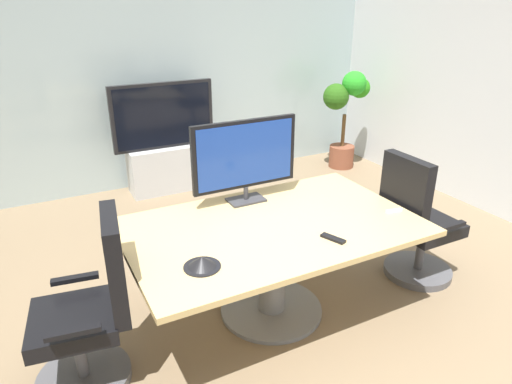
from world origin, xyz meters
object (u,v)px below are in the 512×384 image
Objects in this scene: office_chair_right at (416,229)px; potted_plant at (345,108)px; conference_table at (272,246)px; remote_control at (333,238)px; tv_monitor at (245,156)px; wall_display_unit at (166,155)px; conference_phone at (202,263)px; office_chair_left at (91,318)px.

office_chair_right is 2.77m from potted_plant.
remote_control is at bearing -56.97° from conference_table.
tv_monitor is 0.64× the size of wall_display_unit.
conference_table is 1.51× the size of potted_plant.
wall_display_unit is 5.95× the size of conference_phone.
office_chair_right is at bearing -6.20° from conference_table.
office_chair_left reaches higher than conference_phone.
office_chair_left reaches higher than remote_control.
wall_display_unit is 3.05m from remote_control.
wall_display_unit is (0.04, 2.66, -0.12)m from conference_table.
wall_display_unit is 0.99× the size of potted_plant.
potted_plant is at bearing 30.42° from remote_control.
office_chair_left is at bearing 89.11° from office_chair_right.
conference_phone is (-0.67, -2.95, 0.32)m from wall_display_unit.
conference_table is 9.13× the size of conference_phone.
office_chair_left is at bearing 148.52° from remote_control.
conference_phone is 0.88m from remote_control.
office_chair_left is at bearing -176.03° from conference_table.
conference_phone is 1.29× the size of remote_control.
wall_display_unit is (-1.22, 2.80, -0.01)m from office_chair_right.
conference_table is at bearing 102.23° from remote_control.
tv_monitor is 3.82× the size of conference_phone.
tv_monitor is at bearing 88.22° from conference_table.
conference_phone is (0.63, -0.20, 0.31)m from office_chair_left.
conference_phone reaches higher than remote_control.
office_chair_right is 0.82× the size of potted_plant.
conference_phone is at bearing -131.19° from tv_monitor.
office_chair_right is 0.83× the size of wall_display_unit.
office_chair_left is 1.52m from tv_monitor.
potted_plant is at bearing 44.05° from conference_table.
office_chair_right is at bearing 97.35° from office_chair_left.
potted_plant is 6.03× the size of conference_phone.
potted_plant reaches higher than remote_control.
conference_table is 1.53× the size of wall_display_unit.
office_chair_left is (-1.26, -0.09, -0.10)m from conference_table.
tv_monitor is (1.28, 0.54, 0.63)m from office_chair_left.
conference_table is 0.70m from tv_monitor.
tv_monitor is 0.63× the size of potted_plant.
office_chair_right is (2.52, -0.05, 0.00)m from office_chair_left.
office_chair_left is at bearing -157.03° from tv_monitor.
potted_plant is (2.41, 1.89, -0.26)m from tv_monitor.
wall_display_unit is 2.44m from potted_plant.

